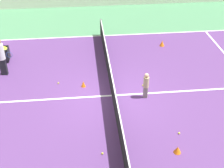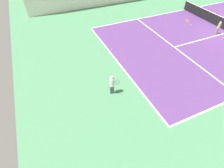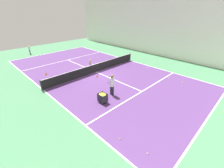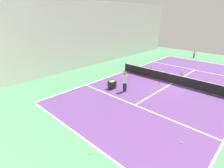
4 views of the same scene
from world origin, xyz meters
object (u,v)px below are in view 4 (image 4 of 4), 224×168
player_near_baseline (194,53)px  training_cone_1 (152,67)px  tennis_net (173,79)px  coach_at_net (125,80)px  child_midcourt (181,74)px  training_cone_0 (216,86)px  ball_cart (112,83)px

player_near_baseline → training_cone_1: size_ratio=4.46×
tennis_net → coach_at_net: 5.22m
coach_at_net → child_midcourt: (-2.43, -6.06, -0.37)m
child_midcourt → training_cone_0: 3.23m
player_near_baseline → child_midcourt: 11.80m
player_near_baseline → coach_at_net: (-0.38, 17.52, 0.26)m
training_cone_0 → coach_at_net: bearing=49.4°
coach_at_net → training_cone_0: bearing=-35.4°
training_cone_0 → tennis_net: bearing=27.9°
tennis_net → ball_cart: (3.45, 5.01, 0.03)m
tennis_net → ball_cart: size_ratio=16.15×
ball_cart → training_cone_0: size_ratio=2.98×
player_near_baseline → ball_cart: bearing=7.6°
ball_cart → training_cone_1: 8.20m
tennis_net → training_cone_0: bearing=-152.1°
tennis_net → player_near_baseline: size_ratio=9.01×
coach_at_net → ball_cart: size_ratio=2.41×
child_midcourt → training_cone_1: size_ratio=3.83×
child_midcourt → training_cone_1: 4.89m
coach_at_net → training_cone_1: (2.09, -7.86, -0.88)m
ball_cart → training_cone_0: (-6.86, -6.81, -0.40)m
training_cone_1 → tennis_net: bearing=143.6°
training_cone_0 → training_cone_1: bearing=-9.9°
tennis_net → coach_at_net: bearing=65.2°
training_cone_0 → ball_cart: bearing=44.8°
tennis_net → player_near_baseline: bearing=-78.7°
coach_at_net → ball_cart: bearing=108.1°
ball_cart → child_midcourt: bearing=-120.2°
coach_at_net → child_midcourt: 6.54m
coach_at_net → training_cone_1: size_ratio=5.99×
player_near_baseline → ball_cart: 17.83m
player_near_baseline → training_cone_1: (1.70, 9.66, -0.61)m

